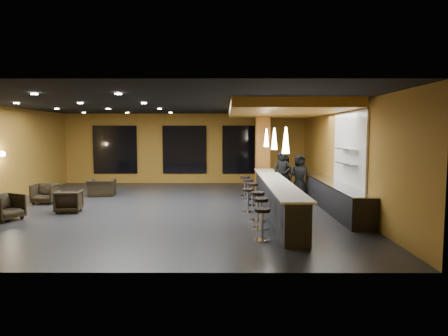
{
  "coord_description": "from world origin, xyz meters",
  "views": [
    {
      "loc": [
        2.04,
        -13.59,
        2.56
      ],
      "look_at": [
        2.0,
        0.5,
        1.3
      ],
      "focal_mm": 32.0,
      "sensor_mm": 36.0,
      "label": 1
    }
  ],
  "objects_px": {
    "bar_stool_3": "(248,197)",
    "bar_counter": "(276,197)",
    "column": "(262,151)",
    "staff_a": "(282,176)",
    "pendant_2": "(266,138)",
    "staff_b": "(286,176)",
    "pendant_1": "(274,139)",
    "armchair_b": "(69,201)",
    "prep_counter": "(334,197)",
    "staff_c": "(300,176)",
    "bar_stool_2": "(258,202)",
    "bar_stool_6": "(245,184)",
    "bar_stool_4": "(252,191)",
    "bar_stool_0": "(262,220)",
    "pendant_0": "(286,140)",
    "bar_stool_1": "(261,209)",
    "armchair_c": "(45,193)",
    "armchair_a": "(5,207)",
    "armchair_d": "(102,188)",
    "bar_stool_5": "(248,187)"
  },
  "relations": [
    {
      "from": "bar_stool_6",
      "to": "staff_b",
      "type": "bearing_deg",
      "value": 8.36
    },
    {
      "from": "staff_a",
      "to": "bar_stool_0",
      "type": "height_order",
      "value": "staff_a"
    },
    {
      "from": "pendant_1",
      "to": "bar_stool_4",
      "type": "distance_m",
      "value": 2.06
    },
    {
      "from": "armchair_d",
      "to": "bar_stool_0",
      "type": "distance_m",
      "value": 8.89
    },
    {
      "from": "armchair_b",
      "to": "prep_counter",
      "type": "bearing_deg",
      "value": 175.3
    },
    {
      "from": "staff_c",
      "to": "armchair_d",
      "type": "distance_m",
      "value": 7.95
    },
    {
      "from": "bar_stool_3",
      "to": "bar_stool_5",
      "type": "relative_size",
      "value": 0.99
    },
    {
      "from": "staff_a",
      "to": "staff_b",
      "type": "distance_m",
      "value": 1.08
    },
    {
      "from": "pendant_0",
      "to": "pendant_1",
      "type": "xyz_separation_m",
      "value": [
        0.0,
        2.5,
        0.0
      ]
    },
    {
      "from": "bar_stool_2",
      "to": "bar_counter",
      "type": "bearing_deg",
      "value": 60.63
    },
    {
      "from": "armchair_c",
      "to": "bar_counter",
      "type": "bearing_deg",
      "value": -11.69
    },
    {
      "from": "pendant_2",
      "to": "staff_b",
      "type": "relative_size",
      "value": 0.44
    },
    {
      "from": "pendant_1",
      "to": "armchair_b",
      "type": "distance_m",
      "value": 6.94
    },
    {
      "from": "armchair_b",
      "to": "bar_stool_6",
      "type": "height_order",
      "value": "bar_stool_6"
    },
    {
      "from": "armchair_d",
      "to": "bar_stool_5",
      "type": "distance_m",
      "value": 5.94
    },
    {
      "from": "column",
      "to": "staff_a",
      "type": "bearing_deg",
      "value": -75.22
    },
    {
      "from": "staff_b",
      "to": "pendant_0",
      "type": "bearing_deg",
      "value": -79.26
    },
    {
      "from": "armchair_a",
      "to": "bar_stool_2",
      "type": "relative_size",
      "value": 1.0
    },
    {
      "from": "prep_counter",
      "to": "bar_stool_6",
      "type": "relative_size",
      "value": 7.47
    },
    {
      "from": "pendant_1",
      "to": "bar_stool_2",
      "type": "xyz_separation_m",
      "value": [
        -0.67,
        -1.69,
        -1.81
      ]
    },
    {
      "from": "bar_stool_3",
      "to": "bar_counter",
      "type": "bearing_deg",
      "value": -0.34
    },
    {
      "from": "bar_stool_5",
      "to": "bar_stool_6",
      "type": "distance_m",
      "value": 0.88
    },
    {
      "from": "bar_stool_4",
      "to": "armchair_b",
      "type": "bearing_deg",
      "value": -169.62
    },
    {
      "from": "column",
      "to": "staff_c",
      "type": "distance_m",
      "value": 2.23
    },
    {
      "from": "bar_stool_0",
      "to": "bar_stool_1",
      "type": "distance_m",
      "value": 1.18
    },
    {
      "from": "pendant_0",
      "to": "bar_stool_1",
      "type": "bearing_deg",
      "value": -167.65
    },
    {
      "from": "bar_counter",
      "to": "armchair_d",
      "type": "distance_m",
      "value": 7.41
    },
    {
      "from": "bar_counter",
      "to": "bar_stool_4",
      "type": "relative_size",
      "value": 10.0
    },
    {
      "from": "pendant_2",
      "to": "bar_stool_3",
      "type": "height_order",
      "value": "pendant_2"
    },
    {
      "from": "staff_c",
      "to": "armchair_a",
      "type": "height_order",
      "value": "staff_c"
    },
    {
      "from": "column",
      "to": "staff_c",
      "type": "height_order",
      "value": "column"
    },
    {
      "from": "pendant_0",
      "to": "bar_stool_1",
      "type": "distance_m",
      "value": 1.95
    },
    {
      "from": "prep_counter",
      "to": "pendant_0",
      "type": "xyz_separation_m",
      "value": [
        -2.0,
        -2.5,
        1.92
      ]
    },
    {
      "from": "bar_stool_2",
      "to": "bar_stool_4",
      "type": "height_order",
      "value": "bar_stool_2"
    },
    {
      "from": "bar_stool_1",
      "to": "staff_a",
      "type": "bearing_deg",
      "value": 75.39
    },
    {
      "from": "pendant_1",
      "to": "staff_a",
      "type": "distance_m",
      "value": 2.53
    },
    {
      "from": "pendant_2",
      "to": "bar_stool_6",
      "type": "xyz_separation_m",
      "value": [
        -0.81,
        0.29,
        -1.84
      ]
    },
    {
      "from": "column",
      "to": "staff_a",
      "type": "xyz_separation_m",
      "value": [
        0.55,
        -2.09,
        -0.83
      ]
    },
    {
      "from": "bar_stool_2",
      "to": "column",
      "type": "bearing_deg",
      "value": 83.41
    },
    {
      "from": "armchair_c",
      "to": "staff_a",
      "type": "bearing_deg",
      "value": 5.45
    },
    {
      "from": "bar_stool_4",
      "to": "bar_stool_0",
      "type": "bearing_deg",
      "value": -90.9
    },
    {
      "from": "bar_stool_6",
      "to": "bar_stool_3",
      "type": "bearing_deg",
      "value": -91.24
    },
    {
      "from": "pendant_0",
      "to": "bar_counter",
      "type": "bearing_deg",
      "value": 90.0
    },
    {
      "from": "bar_counter",
      "to": "pendant_2",
      "type": "relative_size",
      "value": 11.43
    },
    {
      "from": "bar_stool_0",
      "to": "bar_stool_6",
      "type": "bearing_deg",
      "value": 90.69
    },
    {
      "from": "pendant_2",
      "to": "bar_stool_3",
      "type": "relative_size",
      "value": 0.91
    },
    {
      "from": "armchair_a",
      "to": "armchair_c",
      "type": "distance_m",
      "value": 2.79
    },
    {
      "from": "column",
      "to": "bar_stool_6",
      "type": "relative_size",
      "value": 4.36
    },
    {
      "from": "prep_counter",
      "to": "armchair_b",
      "type": "distance_m",
      "value": 8.65
    },
    {
      "from": "pendant_1",
      "to": "bar_stool_3",
      "type": "height_order",
      "value": "pendant_1"
    }
  ]
}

